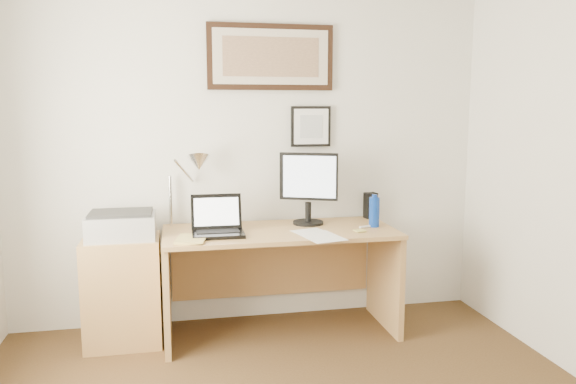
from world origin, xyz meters
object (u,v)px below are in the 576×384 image
object	(u,v)px
book	(177,239)
desk	(278,259)
laptop	(218,226)
printer	(121,225)
lcd_monitor	(309,185)
side_cabinet	(123,291)
water_bottle	(374,212)

from	to	relation	value
book	desk	size ratio (longest dim) A/B	0.16
desk	laptop	distance (m)	0.54
laptop	printer	bearing A→B (deg)	170.53
book	desk	world-z (taller)	book
laptop	lcd_monitor	world-z (taller)	lcd_monitor
desk	lcd_monitor	size ratio (longest dim) A/B	3.08
side_cabinet	laptop	world-z (taller)	laptop
book	laptop	xyz separation A→B (m)	(0.27, 0.13, 0.05)
desk	lcd_monitor	xyz separation A→B (m)	(0.24, 0.06, 0.53)
desk	printer	distance (m)	1.10
laptop	water_bottle	bearing A→B (deg)	1.11
side_cabinet	lcd_monitor	world-z (taller)	lcd_monitor
side_cabinet	water_bottle	world-z (taller)	water_bottle
water_bottle	laptop	world-z (taller)	laptop
desk	book	bearing A→B (deg)	-159.01
lcd_monitor	printer	distance (m)	1.32
book	desk	distance (m)	0.79
water_bottle	laptop	distance (m)	1.11
water_bottle	desk	bearing A→B (deg)	170.14
printer	desk	bearing A→B (deg)	1.85
side_cabinet	water_bottle	size ratio (longest dim) A/B	3.45
desk	lcd_monitor	distance (m)	0.58
book	printer	size ratio (longest dim) A/B	0.57
side_cabinet	laptop	size ratio (longest dim) A/B	2.13
desk	printer	world-z (taller)	printer
laptop	printer	size ratio (longest dim) A/B	0.78
desk	laptop	xyz separation A→B (m)	(-0.43, -0.14, 0.29)
printer	water_bottle	bearing A→B (deg)	-2.74
book	laptop	distance (m)	0.30
water_bottle	lcd_monitor	distance (m)	0.51
lcd_monitor	side_cabinet	bearing A→B (deg)	-175.90
desk	lcd_monitor	bearing A→B (deg)	13.84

